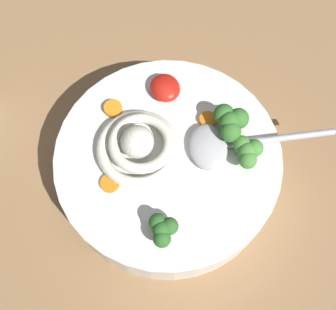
{
  "coord_description": "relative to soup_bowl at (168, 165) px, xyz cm",
  "views": [
    {
      "loc": [
        -19.64,
        9.8,
        55.66
      ],
      "look_at": [
        -1.98,
        1.38,
        10.49
      ],
      "focal_mm": 45.19,
      "sensor_mm": 36.0,
      "label": 1
    }
  ],
  "objects": [
    {
      "name": "broccoli_floret_center",
      "position": [
        -8.06,
        4.47,
        4.77
      ],
      "size": [
        3.68,
        3.17,
        2.91
      ],
      "color": "#7A9E60",
      "rests_on": "soup_bowl"
    },
    {
      "name": "table_slab",
      "position": [
        1.98,
        -1.38,
        -5.34
      ],
      "size": [
        113.15,
        113.15,
        4.39
      ],
      "primitive_type": "cube",
      "color": "#936D47",
      "rests_on": "ground"
    },
    {
      "name": "carrot_slice_extra_a",
      "position": [
        -0.41,
        7.44,
        3.17
      ],
      "size": [
        2.22,
        2.22,
        0.43
      ],
      "primitive_type": "cylinder",
      "color": "orange",
      "rests_on": "soup_bowl"
    },
    {
      "name": "soup_spoon",
      "position": [
        -1.86,
        -5.79,
        3.75
      ],
      "size": [
        8.49,
        17.42,
        1.6
      ],
      "rotation": [
        0.0,
        0.0,
        4.4
      ],
      "color": "#B7B7BC",
      "rests_on": "soup_bowl"
    },
    {
      "name": "broccoli_floret_beside_chili",
      "position": [
        -0.26,
        -7.78,
        5.32
      ],
      "size": [
        4.8,
        4.13,
        3.79
      ],
      "color": "#7A9E60",
      "rests_on": "soup_bowl"
    },
    {
      "name": "noodle_pile",
      "position": [
        1.69,
        2.75,
        4.3
      ],
      "size": [
        10.81,
        10.59,
        4.34
      ],
      "color": "silver",
      "rests_on": "soup_bowl"
    },
    {
      "name": "soup_bowl",
      "position": [
        0.0,
        0.0,
        0.0
      ],
      "size": [
        26.78,
        26.78,
        6.1
      ],
      "color": "white",
      "rests_on": "table_slab"
    },
    {
      "name": "carrot_slice_far",
      "position": [
        8.27,
        3.45,
        3.32
      ],
      "size": [
        2.22,
        2.22,
        0.75
      ],
      "primitive_type": "cylinder",
      "color": "orange",
      "rests_on": "soup_bowl"
    },
    {
      "name": "carrot_slice_front",
      "position": [
        1.67,
        -6.24,
        3.27
      ],
      "size": [
        2.08,
        2.08,
        0.64
      ],
      "primitive_type": "cylinder",
      "color": "orange",
      "rests_on": "soup_bowl"
    },
    {
      "name": "chili_sauce_dollop",
      "position": [
        7.92,
        -3.39,
        3.86
      ],
      "size": [
        4.04,
        3.63,
        1.82
      ],
      "primitive_type": "ellipsoid",
      "color": "red",
      "rests_on": "soup_bowl"
    },
    {
      "name": "broccoli_floret_rear",
      "position": [
        -4.17,
        -7.88,
        4.93
      ],
      "size": [
        4.01,
        3.45,
        3.17
      ],
      "color": "#7A9E60",
      "rests_on": "soup_bowl"
    }
  ]
}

